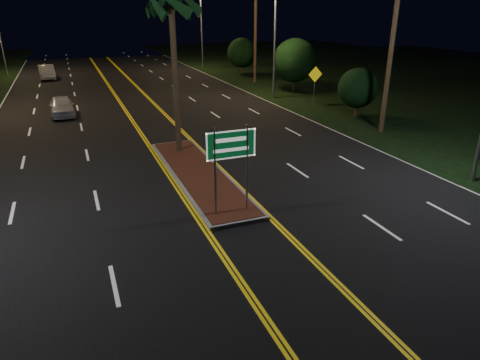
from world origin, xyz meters
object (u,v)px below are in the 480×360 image
shrub_mid (295,60)px  car_near (62,104)px  shrub_far (242,53)px  highway_sign (231,153)px  streetlight_left_far (1,22)px  streetlight_right_far (198,20)px  palm_median (171,3)px  car_far (47,71)px  streetlight_right_mid (271,27)px  median_island (199,174)px  warning_sign (315,79)px  shrub_near (358,88)px

shrub_mid → car_near: shrub_mid is taller
shrub_far → highway_sign: bearing=-112.6°
streetlight_left_far → streetlight_right_far: size_ratio=1.00×
palm_median → shrub_mid: palm_median is taller
streetlight_right_far → car_far: 18.17m
streetlight_right_far → streetlight_left_far: bearing=174.6°
shrub_far → streetlight_right_mid: bearing=-102.8°
shrub_mid → car_far: 26.45m
palm_median → car_near: 14.15m
median_island → highway_sign: size_ratio=3.20×
shrub_mid → shrub_far: size_ratio=1.17×
median_island → streetlight_left_far: size_ratio=1.14×
palm_median → warning_sign: size_ratio=2.90×
streetlight_right_far → shrub_far: size_ratio=2.27×
shrub_far → warning_sign: size_ratio=1.38×
shrub_near → car_near: 20.59m
streetlight_right_far → median_island: bearing=-106.9°
streetlight_right_far → palm_median: size_ratio=1.08×
streetlight_right_mid → warning_sign: size_ratio=3.15×
median_island → streetlight_right_mid: size_ratio=1.14×
median_island → highway_sign: (0.00, -4.20, 2.32)m
streetlight_right_far → highway_sign: bearing=-105.1°
car_near → warning_sign: (18.52, -2.99, 1.12)m
palm_median → car_near: bearing=116.1°
median_island → streetlight_right_mid: 19.20m
car_near → car_far: car_far is taller
highway_sign → warning_sign: (13.00, 16.00, -0.51)m
streetlight_left_far → shrub_far: bearing=-18.1°
highway_sign → car_near: bearing=106.2°
palm_median → car_far: (-6.82, 29.71, -6.44)m
highway_sign → streetlight_left_far: (-10.61, 41.20, 3.25)m
highway_sign → shrub_near: (13.50, 11.20, -0.46)m
highway_sign → streetlight_right_far: streetlight_right_far is taller
highway_sign → streetlight_right_mid: size_ratio=0.36×
median_island → shrub_mid: shrub_mid is taller
shrub_near → shrub_mid: 10.04m
median_island → streetlight_left_far: (-10.61, 37.00, 5.57)m
streetlight_left_far → car_far: bearing=-45.0°
streetlight_right_mid → streetlight_left_far: bearing=134.0°
median_island → shrub_mid: 22.18m
warning_sign → streetlight_right_far: bearing=95.8°
streetlight_right_mid → warning_sign: 5.49m
palm_median → shrub_far: (13.80, 25.50, -4.94)m
highway_sign → palm_median: 9.11m
median_island → car_far: size_ratio=2.06×
warning_sign → palm_median: bearing=-147.5°
warning_sign → shrub_mid: bearing=79.0°
streetlight_right_far → car_far: (-17.43, -1.79, -4.83)m
shrub_near → car_far: 33.18m
streetlight_right_far → shrub_near: streetlight_right_far is taller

